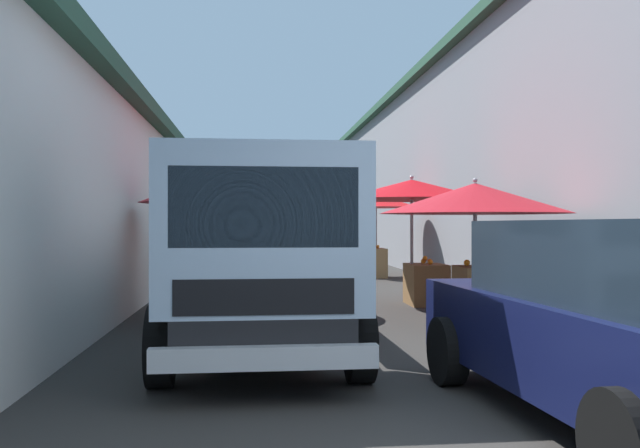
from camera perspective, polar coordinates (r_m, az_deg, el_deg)
The scene contains 14 objects.
ground at distance 16.73m, azimuth -0.74°, elevation -4.91°, with size 90.00×90.00×0.00m, color #33302D.
building_left_whitewash at distance 19.62m, azimuth -21.53°, elevation 0.98°, with size 49.80×7.50×3.52m.
building_right_concrete at distance 20.62m, azimuth 17.94°, elevation 4.15°, with size 49.80×7.50×5.84m.
fruit_stall_near_right at distance 9.98m, azimuth 12.86°, elevation 1.08°, with size 2.72×2.72×2.08m.
fruit_stall_far_left at distance 12.32m, azimuth 7.79°, elevation 1.78°, with size 2.71×2.71×2.30m.
fruit_stall_near_left at distance 18.55m, azimuth 4.60°, elevation 0.90°, with size 2.36×2.36×2.30m.
fruit_stall_far_right at distance 11.01m, azimuth -8.17°, elevation 1.88°, with size 2.58×2.58×2.33m.
fruit_stall_mid_lane at distance 22.34m, azimuth -5.20°, elevation 0.71°, with size 2.29×2.29×2.33m.
hatchback_car at distance 5.37m, azimuth 24.24°, elevation -7.34°, with size 4.00×2.10×1.45m.
delivery_truck at distance 6.77m, azimuth -5.02°, elevation -3.26°, with size 4.95×2.03×2.08m.
vendor_by_crates at distance 16.45m, azimuth -8.85°, elevation -1.73°, with size 0.41×0.56×1.62m.
vendor_in_shade at distance 15.64m, azimuth -5.07°, elevation -1.80°, with size 0.62×0.34×1.63m.
parked_scooter at distance 18.27m, azimuth -7.15°, elevation -3.09°, with size 1.66×0.62×1.14m.
plastic_stool at distance 11.57m, azimuth 14.22°, elevation -5.46°, with size 0.30×0.30×0.43m.
Camera 1 is at (-3.11, 1.41, 1.42)m, focal length 38.54 mm.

